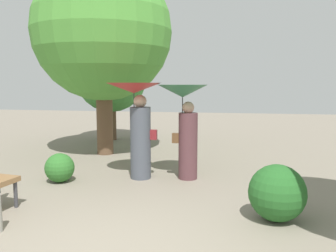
{
  "coord_description": "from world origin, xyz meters",
  "views": [
    {
      "loc": [
        1.33,
        -3.35,
        1.94
      ],
      "look_at": [
        0.0,
        3.85,
        1.04
      ],
      "focal_mm": 36.51,
      "sensor_mm": 36.0,
      "label": 1
    }
  ],
  "objects_px": {
    "person_left": "(137,115)",
    "person_right": "(185,115)",
    "tree_mid_left": "(102,20)",
    "tree_near_left": "(111,71)"
  },
  "relations": [
    {
      "from": "person_right",
      "to": "tree_mid_left",
      "type": "relative_size",
      "value": 0.34
    },
    {
      "from": "person_right",
      "to": "tree_mid_left",
      "type": "height_order",
      "value": "tree_mid_left"
    },
    {
      "from": "tree_mid_left",
      "to": "person_right",
      "type": "bearing_deg",
      "value": -39.67
    },
    {
      "from": "person_left",
      "to": "person_right",
      "type": "height_order",
      "value": "person_left"
    },
    {
      "from": "person_right",
      "to": "tree_mid_left",
      "type": "xyz_separation_m",
      "value": [
        -2.52,
        2.09,
        2.32
      ]
    },
    {
      "from": "tree_near_left",
      "to": "person_left",
      "type": "bearing_deg",
      "value": -64.44
    },
    {
      "from": "person_left",
      "to": "person_right",
      "type": "distance_m",
      "value": 0.97
    },
    {
      "from": "tree_near_left",
      "to": "tree_mid_left",
      "type": "distance_m",
      "value": 2.76
    },
    {
      "from": "person_left",
      "to": "tree_near_left",
      "type": "relative_size",
      "value": 0.52
    },
    {
      "from": "person_left",
      "to": "tree_mid_left",
      "type": "xyz_separation_m",
      "value": [
        -1.56,
        2.23,
        2.32
      ]
    }
  ]
}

